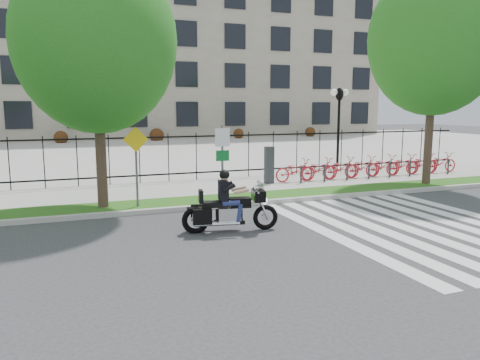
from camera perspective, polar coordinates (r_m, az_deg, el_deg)
name	(u,v)px	position (r m, az deg, el deg)	size (l,w,h in m)	color
ground	(252,244)	(11.26, 1.53, -7.84)	(120.00, 120.00, 0.00)	#313133
curb	(204,207)	(14.99, -4.46, -3.30)	(60.00, 0.20, 0.15)	#ABA9A1
grass_verge	(196,202)	(15.79, -5.33, -2.68)	(60.00, 1.50, 0.15)	#1F5816
sidewalk	(179,190)	(18.17, -7.46, -1.18)	(60.00, 3.50, 0.15)	#AEAAA3
plaza	(122,151)	(35.35, -14.13, 3.50)	(80.00, 34.00, 0.10)	#AEAAA3
crosswalk_stripes	(415,226)	(13.78, 20.51, -5.25)	(5.70, 8.00, 0.01)	silver
iron_fence	(169,157)	(19.71, -8.71, 2.74)	(30.00, 0.06, 2.00)	black
office_building	(96,44)	(55.44, -17.11, 15.54)	(60.00, 21.90, 20.15)	gray
lamp_post_right	(339,107)	(26.11, 11.99, 8.67)	(1.06, 0.70, 4.25)	black
street_tree_1	(96,41)	(15.07, -17.19, 15.91)	(4.81, 4.81, 7.80)	#3D2C21
street_tree_2	(435,40)	(20.50, 22.66, 15.52)	(5.15, 5.15, 8.65)	#3D2C21
bike_share_station	(371,166)	(21.56, 15.70, 1.64)	(9.98, 0.86, 1.50)	#2D2D33
sign_pole_regulatory	(222,153)	(15.43, -2.17, 3.33)	(0.50, 0.09, 2.50)	#59595B
sign_pole_warning	(136,156)	(14.77, -12.55, 2.88)	(0.78, 0.09, 2.49)	#59595B
motorcycle_rider	(230,207)	(12.24, -1.23, -3.28)	(2.55, 0.97, 1.98)	black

